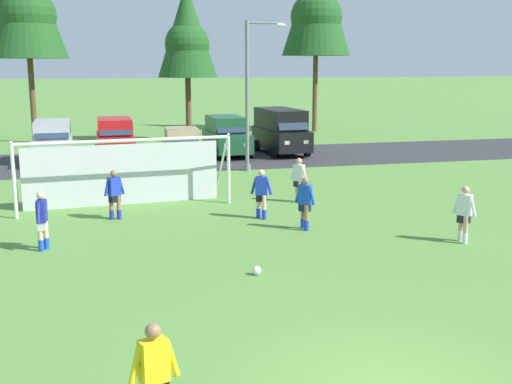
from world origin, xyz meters
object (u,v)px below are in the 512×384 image
at_px(parked_car_slot_center, 226,135).
at_px(parked_car_slot_center_right, 281,130).
at_px(player_striker_near, 42,221).
at_px(player_defender_far, 305,203).
at_px(parked_car_slot_center_left, 182,144).
at_px(player_trailing_back, 299,180).
at_px(referee, 155,380).
at_px(player_winger_left, 115,195).
at_px(player_winger_right, 464,214).
at_px(parked_car_slot_far_left, 53,141).
at_px(soccer_goal, 124,170).
at_px(parked_car_slot_left, 115,138).
at_px(player_midfield_center, 261,194).
at_px(soccer_ball, 257,271).
at_px(street_lamp, 251,94).

height_order(parked_car_slot_center, parked_car_slot_center_right, parked_car_slot_center_right).
relative_size(player_striker_near, parked_car_slot_center_right, 0.33).
relative_size(player_defender_far, parked_car_slot_center_left, 0.38).
bearing_deg(parked_car_slot_center, parked_car_slot_center_left, -150.84).
distance_m(player_defender_far, player_trailing_back, 3.96).
bearing_deg(referee, player_winger_left, 90.52).
height_order(player_winger_right, parked_car_slot_center_left, parked_car_slot_center_left).
distance_m(player_winger_left, parked_car_slot_center, 15.11).
xyz_separation_m(player_winger_right, parked_car_slot_center, (-3.03, 18.88, 0.29)).
bearing_deg(parked_car_slot_center, player_striker_near, -117.04).
relative_size(player_winger_right, parked_car_slot_far_left, 0.35).
relative_size(player_winger_left, player_winger_right, 1.00).
distance_m(soccer_goal, parked_car_slot_center_right, 14.80).
height_order(parked_car_slot_left, parked_car_slot_center, same).
relative_size(player_striker_near, parked_car_slot_center, 0.35).
height_order(player_trailing_back, parked_car_slot_center_right, parked_car_slot_center_right).
xyz_separation_m(player_midfield_center, player_winger_left, (-4.68, 1.07, 0.00)).
height_order(soccer_ball, parked_car_slot_left, parked_car_slot_left).
height_order(player_striker_near, parked_car_slot_far_left, parked_car_slot_far_left).
bearing_deg(street_lamp, player_striker_near, -127.06).
relative_size(soccer_ball, parked_car_slot_center_left, 0.05).
relative_size(player_striker_near, parked_car_slot_center_left, 0.38).
xyz_separation_m(soccer_ball, parked_car_slot_left, (-2.64, 20.40, 1.00)).
height_order(referee, player_winger_right, same).
bearing_deg(player_trailing_back, parked_car_slot_center_right, 76.58).
distance_m(player_winger_right, parked_car_slot_left, 21.11).
bearing_deg(parked_car_slot_left, player_striker_near, -98.45).
xyz_separation_m(parked_car_slot_center_left, parked_car_slot_center_right, (5.78, 1.43, 0.47)).
xyz_separation_m(player_winger_right, parked_car_slot_center_left, (-5.69, 17.39, 0.05)).
bearing_deg(player_winger_left, soccer_goal, 78.38).
xyz_separation_m(player_trailing_back, parked_car_slot_center_left, (-2.80, 11.10, 0.05)).
relative_size(referee, player_winger_right, 1.00).
xyz_separation_m(player_striker_near, parked_car_slot_center, (8.55, 16.75, 0.29)).
distance_m(referee, player_striker_near, 9.93).
distance_m(soccer_ball, player_defender_far, 4.61).
height_order(referee, street_lamp, street_lamp).
relative_size(player_midfield_center, street_lamp, 0.24).
height_order(soccer_ball, referee, referee).
height_order(player_winger_right, player_trailing_back, same).
distance_m(player_defender_far, parked_car_slot_left, 17.37).
height_order(parked_car_slot_center, street_lamp, street_lamp).
relative_size(player_striker_near, player_winger_left, 1.00).
bearing_deg(parked_car_slot_center_left, parked_car_slot_left, 153.54).
relative_size(parked_car_slot_center_right, street_lamp, 0.71).
bearing_deg(player_striker_near, street_lamp, 52.94).
relative_size(referee, player_defender_far, 1.00).
xyz_separation_m(player_striker_near, parked_car_slot_center_right, (11.67, 16.69, 0.52)).
distance_m(player_winger_left, player_trailing_back, 6.73).
distance_m(soccer_ball, parked_car_slot_center, 20.52).
height_order(player_midfield_center, parked_car_slot_far_left, parked_car_slot_far_left).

